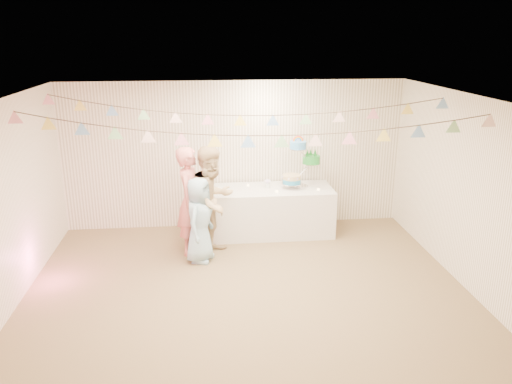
{
  "coord_description": "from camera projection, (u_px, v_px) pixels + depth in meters",
  "views": [
    {
      "loc": [
        -0.52,
        -6.09,
        3.37
      ],
      "look_at": [
        0.2,
        0.8,
        1.15
      ],
      "focal_mm": 35.0,
      "sensor_mm": 36.0,
      "label": 1
    }
  ],
  "objects": [
    {
      "name": "bunting_front",
      "position": [
        248.0,
        125.0,
        5.95
      ],
      "size": [
        5.6,
        0.9,
        0.36
      ],
      "primitive_type": null,
      "color": "#72A5E5",
      "rests_on": "ceiling"
    },
    {
      "name": "tealight_3",
      "position": [
        287.0,
        183.0,
        8.79
      ],
      "size": [
        0.04,
        0.04,
        0.03
      ],
      "primitive_type": "cylinder",
      "color": "#FFD88C",
      "rests_on": "table"
    },
    {
      "name": "cake_bottom",
      "position": [
        292.0,
        187.0,
        8.58
      ],
      "size": [
        0.31,
        0.31,
        0.15
      ],
      "primitive_type": null,
      "color": "#298BBF",
      "rests_on": "cake_stand"
    },
    {
      "name": "person_adult_b",
      "position": [
        212.0,
        201.0,
        7.73
      ],
      "size": [
        1.07,
        1.07,
        1.75
      ],
      "primitive_type": "imported",
      "rotation": [
        0.0,
        0.0,
        0.78
      ],
      "color": "tan",
      "rests_on": "floor"
    },
    {
      "name": "posy",
      "position": [
        268.0,
        187.0,
        8.6
      ],
      "size": [
        0.13,
        0.13,
        0.15
      ],
      "primitive_type": null,
      "color": "white",
      "rests_on": "table"
    },
    {
      "name": "person_child",
      "position": [
        199.0,
        220.0,
        7.55
      ],
      "size": [
        0.62,
        0.76,
        1.33
      ],
      "primitive_type": "imported",
      "rotation": [
        0.0,
        0.0,
        1.21
      ],
      "color": "#97BFD6",
      "rests_on": "floor"
    },
    {
      "name": "tealight_2",
      "position": [
        277.0,
        191.0,
        8.35
      ],
      "size": [
        0.04,
        0.04,
        0.03
      ],
      "primitive_type": "cylinder",
      "color": "#FFD88C",
      "rests_on": "table"
    },
    {
      "name": "tealight_4",
      "position": [
        319.0,
        189.0,
        8.46
      ],
      "size": [
        0.04,
        0.04,
        0.03
      ],
      "primitive_type": "cylinder",
      "color": "#FFD88C",
      "rests_on": "table"
    },
    {
      "name": "back_wall",
      "position": [
        235.0,
        155.0,
        8.82
      ],
      "size": [
        6.0,
        6.0,
        0.0
      ],
      "primitive_type": "plane",
      "color": "white",
      "rests_on": "ground"
    },
    {
      "name": "table",
      "position": [
        269.0,
        211.0,
        8.68
      ],
      "size": [
        2.17,
        0.87,
        0.82
      ],
      "primitive_type": "cube",
      "color": "silver",
      "rests_on": "floor"
    },
    {
      "name": "platter",
      "position": [
        232.0,
        194.0,
        8.46
      ],
      "size": [
        0.32,
        0.32,
        0.02
      ],
      "primitive_type": "cylinder",
      "color": "white",
      "rests_on": "table"
    },
    {
      "name": "ceiling",
      "position": [
        246.0,
        99.0,
        6.05
      ],
      "size": [
        6.0,
        6.0,
        0.0
      ],
      "primitive_type": "plane",
      "color": "white",
      "rests_on": "ground"
    },
    {
      "name": "cake_middle",
      "position": [
        310.0,
        169.0,
        8.67
      ],
      "size": [
        0.27,
        0.27,
        0.22
      ],
      "primitive_type": null,
      "color": "#1E8D2C",
      "rests_on": "cake_stand"
    },
    {
      "name": "cake_stand",
      "position": [
        301.0,
        167.0,
        8.55
      ],
      "size": [
        0.75,
        0.44,
        0.84
      ],
      "primitive_type": null,
      "color": "silver",
      "rests_on": "table"
    },
    {
      "name": "front_wall",
      "position": [
        273.0,
        298.0,
        4.08
      ],
      "size": [
        6.0,
        6.0,
        0.0
      ],
      "primitive_type": "plane",
      "color": "white",
      "rests_on": "ground"
    },
    {
      "name": "tealight_0",
      "position": [
        223.0,
        192.0,
        8.33
      ],
      "size": [
        0.04,
        0.04,
        0.03
      ],
      "primitive_type": "cylinder",
      "color": "#FFD88C",
      "rests_on": "table"
    },
    {
      "name": "cake_top_tier",
      "position": [
        298.0,
        156.0,
        8.45
      ],
      "size": [
        0.25,
        0.25,
        0.19
      ],
      "primitive_type": null,
      "color": "#4696DE",
      "rests_on": "cake_stand"
    },
    {
      "name": "floor",
      "position": [
        248.0,
        290.0,
        6.85
      ],
      "size": [
        6.0,
        6.0,
        0.0
      ],
      "primitive_type": "plane",
      "color": "brown",
      "rests_on": "ground"
    },
    {
      "name": "right_wall",
      "position": [
        468.0,
        193.0,
        6.74
      ],
      "size": [
        5.0,
        5.0,
        0.0
      ],
      "primitive_type": "plane",
      "color": "white",
      "rests_on": "ground"
    },
    {
      "name": "left_wall",
      "position": [
        5.0,
        208.0,
        6.15
      ],
      "size": [
        5.0,
        5.0,
        0.0
      ],
      "primitive_type": "plane",
      "color": "white",
      "rests_on": "ground"
    },
    {
      "name": "tealight_1",
      "position": [
        248.0,
        185.0,
        8.68
      ],
      "size": [
        0.04,
        0.04,
        0.03
      ],
      "primitive_type": "cylinder",
      "color": "#FFD88C",
      "rests_on": "table"
    },
    {
      "name": "person_adult_a",
      "position": [
        191.0,
        201.0,
        7.79
      ],
      "size": [
        0.55,
        0.71,
        1.72
      ],
      "primitive_type": "imported",
      "rotation": [
        0.0,
        0.0,
        1.33
      ],
      "color": "#DA7772",
      "rests_on": "floor"
    },
    {
      "name": "bunting_back",
      "position": [
        240.0,
        107.0,
        7.17
      ],
      "size": [
        5.6,
        1.1,
        0.4
      ],
      "primitive_type": null,
      "color": "pink",
      "rests_on": "ceiling"
    }
  ]
}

